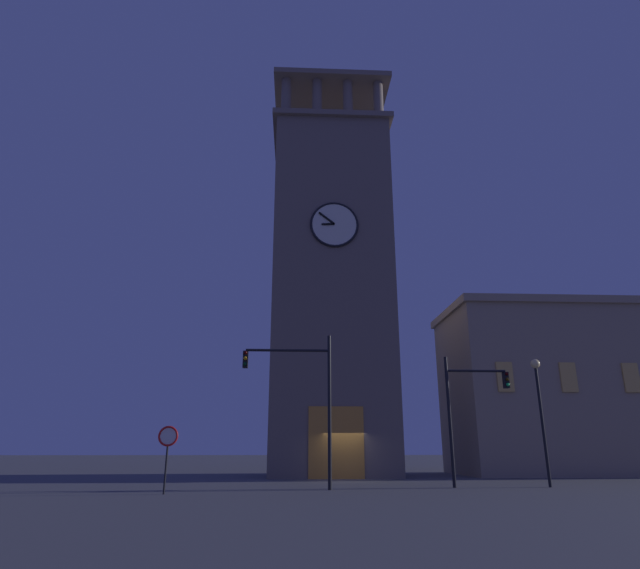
% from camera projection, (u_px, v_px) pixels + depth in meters
% --- Properties ---
extents(ground_plane, '(200.00, 200.00, 0.00)m').
position_uv_depth(ground_plane, '(346.00, 480.00, 28.76)').
color(ground_plane, '#4C4C51').
extents(clocktower, '(8.47, 7.09, 29.63)m').
position_uv_depth(clocktower, '(331.00, 284.00, 36.03)').
color(clocktower, '#75665B').
rests_on(clocktower, ground_plane).
extents(adjacent_wing_building, '(20.24, 8.28, 11.08)m').
position_uv_depth(adjacent_wing_building, '(596.00, 389.00, 35.76)').
color(adjacent_wing_building, gray).
rests_on(adjacent_wing_building, ground_plane).
extents(traffic_signal_near, '(3.94, 0.41, 6.57)m').
position_uv_depth(traffic_signal_near, '(303.00, 387.00, 22.93)').
color(traffic_signal_near, black).
rests_on(traffic_signal_near, ground_plane).
extents(traffic_signal_mid, '(3.02, 0.41, 5.82)m').
position_uv_depth(traffic_signal_mid, '(468.00, 402.00, 24.17)').
color(traffic_signal_mid, black).
rests_on(traffic_signal_mid, ground_plane).
extents(street_lamp, '(0.44, 0.44, 5.75)m').
position_uv_depth(street_lamp, '(539.00, 397.00, 24.41)').
color(street_lamp, black).
rests_on(street_lamp, ground_plane).
extents(no_horn_sign, '(0.78, 0.14, 2.52)m').
position_uv_depth(no_horn_sign, '(168.00, 441.00, 20.27)').
color(no_horn_sign, black).
rests_on(no_horn_sign, ground_plane).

